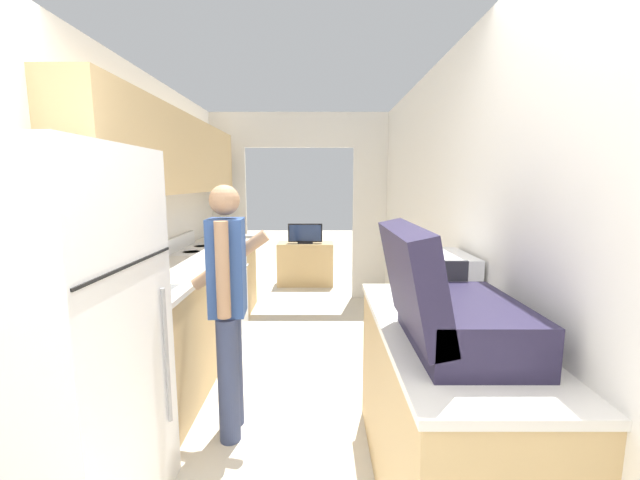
# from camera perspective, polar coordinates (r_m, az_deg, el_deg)

# --- Properties ---
(wall_left) EXTENTS (0.38, 6.75, 2.50)m
(wall_left) POSITION_cam_1_polar(r_m,az_deg,el_deg) (3.24, -25.82, 5.59)
(wall_left) COLOR white
(wall_left) RESTS_ON ground_plane
(wall_right) EXTENTS (0.06, 6.75, 2.50)m
(wall_right) POSITION_cam_1_polar(r_m,az_deg,el_deg) (2.69, 20.14, 0.48)
(wall_right) COLOR white
(wall_right) RESTS_ON ground_plane
(wall_far_with_doorway) EXTENTS (2.74, 0.06, 2.50)m
(wall_far_with_doorway) POSITION_cam_1_polar(r_m,az_deg,el_deg) (5.32, -3.02, 6.52)
(wall_far_with_doorway) COLOR white
(wall_far_with_doorway) RESTS_ON ground_plane
(counter_left) EXTENTS (0.62, 3.09, 0.92)m
(counter_left) POSITION_cam_1_polar(r_m,az_deg,el_deg) (3.78, -17.98, -9.49)
(counter_left) COLOR tan
(counter_left) RESTS_ON ground_plane
(counter_right) EXTENTS (0.62, 1.52, 0.92)m
(counter_right) POSITION_cam_1_polar(r_m,az_deg,el_deg) (2.21, 17.03, -22.95)
(counter_right) COLOR tan
(counter_right) RESTS_ON ground_plane
(refrigerator) EXTENTS (0.69, 0.82, 1.75)m
(refrigerator) POSITION_cam_1_polar(r_m,az_deg,el_deg) (2.07, -33.68, -13.44)
(refrigerator) COLOR white
(refrigerator) RESTS_ON ground_plane
(range_oven) EXTENTS (0.66, 0.79, 1.06)m
(range_oven) POSITION_cam_1_polar(r_m,az_deg,el_deg) (4.27, -15.65, -7.26)
(range_oven) COLOR white
(range_oven) RESTS_ON ground_plane
(person) EXTENTS (0.51, 0.39, 1.58)m
(person) POSITION_cam_1_polar(r_m,az_deg,el_deg) (2.51, -13.24, -9.25)
(person) COLOR #384266
(person) RESTS_ON ground_plane
(suitcase) EXTENTS (0.53, 0.66, 0.51)m
(suitcase) POSITION_cam_1_polar(r_m,az_deg,el_deg) (1.71, 17.85, -9.35)
(suitcase) COLOR #231E38
(suitcase) RESTS_ON counter_right
(microwave) EXTENTS (0.38, 0.46, 0.26)m
(microwave) POSITION_cam_1_polar(r_m,az_deg,el_deg) (2.43, 16.55, -4.93)
(microwave) COLOR white
(microwave) RESTS_ON counter_right
(tv_cabinet) EXTENTS (0.86, 0.42, 0.66)m
(tv_cabinet) POSITION_cam_1_polar(r_m,az_deg,el_deg) (6.15, -2.15, -3.45)
(tv_cabinet) COLOR tan
(tv_cabinet) RESTS_ON ground_plane
(television) EXTENTS (0.53, 0.16, 0.30)m
(television) POSITION_cam_1_polar(r_m,az_deg,el_deg) (6.03, -2.19, 0.93)
(television) COLOR black
(television) RESTS_ON tv_cabinet
(knife) EXTENTS (0.08, 0.30, 0.02)m
(knife) POSITION_cam_1_polar(r_m,az_deg,el_deg) (4.68, -13.54, -0.02)
(knife) COLOR #B7B7BC
(knife) RESTS_ON counter_left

